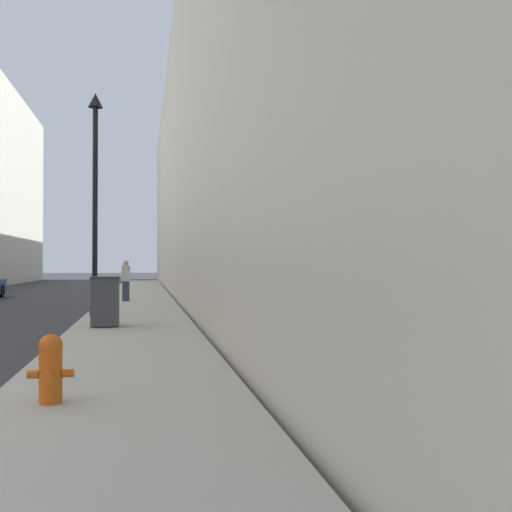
{
  "coord_description": "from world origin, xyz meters",
  "views": [
    {
      "loc": [
        5.44,
        -4.68,
        1.66
      ],
      "look_at": [
        9.7,
        16.9,
        1.95
      ],
      "focal_mm": 40.0,
      "sensor_mm": 36.0,
      "label": 1
    }
  ],
  "objects_px": {
    "lamppost": "(95,185)",
    "pedestrian_on_sidewalk": "(126,281)",
    "trash_bin": "(105,301)",
    "fire_hydrant": "(51,367)"
  },
  "relations": [
    {
      "from": "trash_bin",
      "to": "lamppost",
      "type": "height_order",
      "value": "lamppost"
    },
    {
      "from": "fire_hydrant",
      "to": "pedestrian_on_sidewalk",
      "type": "relative_size",
      "value": 0.45
    },
    {
      "from": "lamppost",
      "to": "pedestrian_on_sidewalk",
      "type": "bearing_deg",
      "value": 83.68
    },
    {
      "from": "trash_bin",
      "to": "lamppost",
      "type": "distance_m",
      "value": 4.51
    },
    {
      "from": "pedestrian_on_sidewalk",
      "to": "fire_hydrant",
      "type": "bearing_deg",
      "value": -90.95
    },
    {
      "from": "pedestrian_on_sidewalk",
      "to": "lamppost",
      "type": "bearing_deg",
      "value": -96.32
    },
    {
      "from": "fire_hydrant",
      "to": "trash_bin",
      "type": "xyz_separation_m",
      "value": [
        0.08,
        7.71,
        0.23
      ]
    },
    {
      "from": "fire_hydrant",
      "to": "trash_bin",
      "type": "height_order",
      "value": "trash_bin"
    },
    {
      "from": "trash_bin",
      "to": "pedestrian_on_sidewalk",
      "type": "bearing_deg",
      "value": 88.77
    },
    {
      "from": "fire_hydrant",
      "to": "trash_bin",
      "type": "relative_size",
      "value": 0.62
    }
  ]
}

